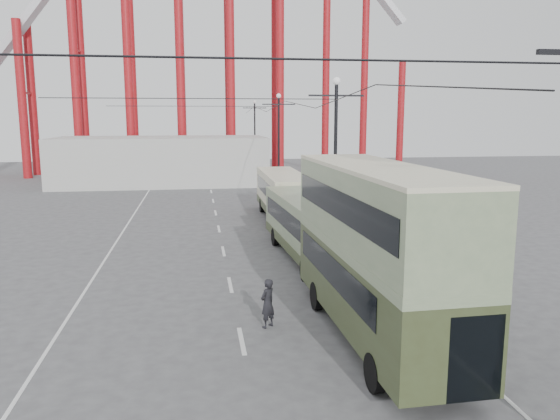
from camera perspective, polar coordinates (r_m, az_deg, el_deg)
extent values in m
plane|color=#4A4A4C|center=(14.63, 1.47, -19.39)|extent=(160.00, 160.00, 0.00)
cube|color=silver|center=(32.39, -6.20, -3.02)|extent=(0.15, 82.00, 0.01)
cube|color=silver|center=(34.22, 4.51, -2.31)|extent=(0.12, 120.00, 0.01)
cube|color=silver|center=(33.68, -16.54, -2.88)|extent=(0.12, 120.00, 0.01)
cylinder|color=black|center=(31.68, 5.79, 4.93)|extent=(0.20, 0.20, 9.00)
cylinder|color=black|center=(32.31, 5.66, -2.60)|extent=(0.44, 0.44, 0.50)
cube|color=black|center=(31.60, 5.91, 11.81)|extent=(3.20, 0.10, 0.10)
sphere|color=white|center=(31.64, 5.93, 13.26)|extent=(0.44, 0.44, 0.44)
cylinder|color=black|center=(53.23, -0.13, 6.89)|extent=(0.20, 0.20, 9.00)
cylinder|color=black|center=(53.61, -0.13, 2.35)|extent=(0.44, 0.44, 0.50)
cube|color=black|center=(53.18, -0.14, 10.99)|extent=(3.20, 0.10, 0.10)
sphere|color=white|center=(53.20, -0.14, 11.85)|extent=(0.44, 0.44, 0.44)
cylinder|color=black|center=(75.04, -2.65, 7.70)|extent=(0.20, 0.20, 9.00)
cylinder|color=black|center=(75.31, -2.62, 4.47)|extent=(0.44, 0.44, 0.50)
cube|color=black|center=(75.00, -2.67, 10.60)|extent=(3.20, 0.10, 0.10)
sphere|color=white|center=(75.02, -2.67, 11.22)|extent=(0.44, 0.44, 0.44)
cylinder|color=maroon|center=(70.42, -25.35, 10.33)|extent=(1.00, 1.00, 18.00)
cylinder|color=maroon|center=(74.27, -24.47, 10.31)|extent=(1.00, 1.00, 18.00)
cylinder|color=maroon|center=(69.25, -20.72, 14.39)|extent=(1.00, 1.00, 27.00)
cylinder|color=maroon|center=(73.16, -20.06, 14.15)|extent=(1.00, 1.00, 27.00)
cylinder|color=maroon|center=(68.88, -15.81, 18.45)|extent=(1.00, 1.00, 36.00)
cylinder|color=maroon|center=(72.81, -15.41, 17.97)|extent=(1.00, 1.00, 36.00)
cylinder|color=maroon|center=(70.92, 4.86, 16.06)|extent=(0.90, 0.90, 30.00)
cylinder|color=maroon|center=(71.91, 8.79, 12.70)|extent=(0.90, 0.90, 22.00)
cylinder|color=maroon|center=(73.44, 12.48, 9.39)|extent=(0.90, 0.90, 14.00)
cube|color=#B1B0AB|center=(59.87, -12.24, 5.07)|extent=(22.00, 10.00, 5.00)
cube|color=#343B1F|center=(17.92, 9.92, -7.93)|extent=(2.90, 10.55, 2.31)
cube|color=black|center=(17.78, 9.97, -6.48)|extent=(2.89, 8.45, 0.94)
cube|color=#6E815E|center=(17.57, 10.05, -3.85)|extent=(2.92, 10.55, 0.31)
cube|color=#6E815E|center=(17.31, 10.18, 0.37)|extent=(2.90, 10.55, 2.31)
cube|color=black|center=(17.30, 10.19, 0.71)|extent=(2.93, 9.92, 0.89)
cube|color=beige|center=(17.16, 10.30, 4.38)|extent=(2.92, 10.55, 0.13)
cylinder|color=black|center=(20.62, 3.87, -8.95)|extent=(0.32, 1.06, 1.05)
cylinder|color=black|center=(21.30, 10.13, -8.47)|extent=(0.32, 1.06, 1.05)
cylinder|color=black|center=(15.06, 9.92, -16.41)|extent=(0.32, 1.06, 1.05)
cylinder|color=black|center=(15.97, 18.22, -15.18)|extent=(0.32, 1.06, 1.05)
cube|color=#6E815E|center=(27.41, 3.06, -1.65)|extent=(3.00, 10.95, 2.36)
cube|color=black|center=(27.34, 3.07, -0.84)|extent=(2.98, 9.77, 0.94)
cube|color=#343B1F|center=(27.61, 3.05, -3.55)|extent=(3.03, 10.95, 0.49)
cube|color=#6E815E|center=(27.19, 3.09, 0.96)|extent=(3.02, 10.95, 0.16)
cylinder|color=black|center=(30.34, -0.45, -2.90)|extent=(0.32, 1.00, 0.99)
cylinder|color=black|center=(30.83, 3.62, -2.71)|extent=(0.32, 1.00, 0.99)
cylinder|color=black|center=(24.18, 2.53, -6.19)|extent=(0.32, 1.00, 0.99)
cylinder|color=black|center=(24.80, 7.56, -5.86)|extent=(0.32, 1.00, 0.99)
cube|color=beige|center=(38.27, 0.34, 1.76)|extent=(2.65, 10.41, 2.50)
cube|color=black|center=(38.21, 0.34, 2.37)|extent=(2.68, 9.16, 0.99)
cube|color=#343B1F|center=(38.42, 0.34, 0.30)|extent=(2.68, 10.41, 0.52)
cube|color=beige|center=(38.11, 0.34, 3.74)|extent=(2.67, 10.41, 0.17)
cylinder|color=black|center=(40.96, -1.86, 0.44)|extent=(0.30, 1.04, 1.04)
cylinder|color=black|center=(41.29, 1.38, 0.52)|extent=(0.30, 1.04, 1.04)
cylinder|color=black|center=(35.27, -0.78, -1.07)|extent=(0.30, 1.04, 1.04)
cylinder|color=black|center=(35.65, 2.96, -0.96)|extent=(0.30, 1.04, 1.04)
imported|color=black|center=(18.82, -1.31, -9.72)|extent=(0.74, 0.72, 1.71)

